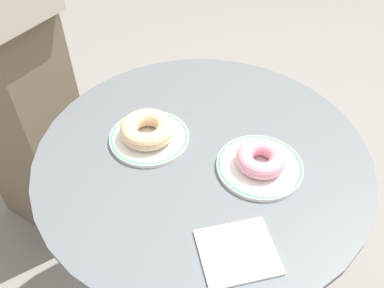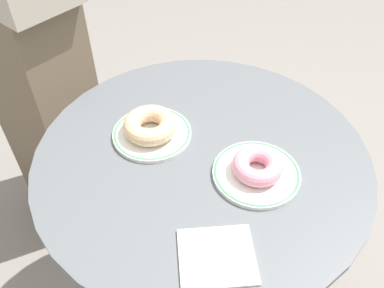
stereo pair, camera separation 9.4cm
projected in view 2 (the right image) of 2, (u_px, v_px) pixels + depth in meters
cafe_table at (200, 212)px, 1.11m from camera, size 0.78×0.78×0.75m
plate_left at (152, 133)px, 0.98m from camera, size 0.19×0.19×0.01m
plate_right at (256, 173)px, 0.89m from camera, size 0.19×0.19×0.01m
donut_glazed at (150, 125)px, 0.96m from camera, size 0.18×0.18×0.04m
donut_pink_frosted at (257, 166)px, 0.88m from camera, size 0.15×0.15×0.04m
paper_napkin at (217, 256)px, 0.75m from camera, size 0.17×0.16×0.01m
person_figure at (18, 22)px, 1.21m from camera, size 0.49×0.40×1.71m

